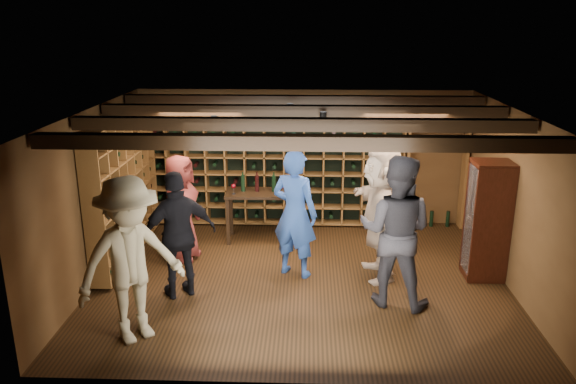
{
  "coord_description": "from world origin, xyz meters",
  "views": [
    {
      "loc": [
        0.1,
        -7.6,
        3.71
      ],
      "look_at": [
        -0.2,
        0.2,
        1.3
      ],
      "focal_mm": 35.0,
      "sensor_mm": 36.0,
      "label": 1
    }
  ],
  "objects_px": {
    "man_blue_shirt": "(295,214)",
    "tasting_table": "(260,198)",
    "display_cabinet": "(487,223)",
    "guest_woman_black": "(179,235)",
    "man_grey_suit": "(396,231)",
    "guest_khaki": "(131,261)",
    "guest_beige": "(381,213)",
    "guest_red_floral": "(181,208)"
  },
  "relations": [
    {
      "from": "guest_red_floral",
      "to": "guest_beige",
      "type": "xyz_separation_m",
      "value": [
        3.08,
        -0.52,
        0.14
      ]
    },
    {
      "from": "man_grey_suit",
      "to": "guest_red_floral",
      "type": "relative_size",
      "value": 1.21
    },
    {
      "from": "guest_beige",
      "to": "display_cabinet",
      "type": "bearing_deg",
      "value": 86.54
    },
    {
      "from": "guest_red_floral",
      "to": "guest_woman_black",
      "type": "bearing_deg",
      "value": -156.56
    },
    {
      "from": "man_grey_suit",
      "to": "guest_beige",
      "type": "xyz_separation_m",
      "value": [
        -0.09,
        0.83,
        -0.03
      ]
    },
    {
      "from": "tasting_table",
      "to": "guest_beige",
      "type": "bearing_deg",
      "value": -36.5
    },
    {
      "from": "man_grey_suit",
      "to": "tasting_table",
      "type": "height_order",
      "value": "man_grey_suit"
    },
    {
      "from": "man_blue_shirt",
      "to": "guest_woman_black",
      "type": "bearing_deg",
      "value": 49.92
    },
    {
      "from": "guest_beige",
      "to": "tasting_table",
      "type": "bearing_deg",
      "value": -129.24
    },
    {
      "from": "display_cabinet",
      "to": "guest_woman_black",
      "type": "bearing_deg",
      "value": -170.35
    },
    {
      "from": "guest_woman_black",
      "to": "guest_red_floral",
      "type": "bearing_deg",
      "value": -108.45
    },
    {
      "from": "guest_red_floral",
      "to": "tasting_table",
      "type": "xyz_separation_m",
      "value": [
        1.17,
        0.83,
        -0.08
      ]
    },
    {
      "from": "man_grey_suit",
      "to": "tasting_table",
      "type": "xyz_separation_m",
      "value": [
        -1.99,
        2.19,
        -0.26
      ]
    },
    {
      "from": "man_blue_shirt",
      "to": "man_grey_suit",
      "type": "relative_size",
      "value": 0.94
    },
    {
      "from": "man_blue_shirt",
      "to": "man_grey_suit",
      "type": "bearing_deg",
      "value": 173.23
    },
    {
      "from": "man_grey_suit",
      "to": "man_blue_shirt",
      "type": "bearing_deg",
      "value": -12.63
    },
    {
      "from": "man_blue_shirt",
      "to": "tasting_table",
      "type": "xyz_separation_m",
      "value": [
        -0.64,
        1.35,
        -0.19
      ]
    },
    {
      "from": "man_grey_suit",
      "to": "tasting_table",
      "type": "relative_size",
      "value": 1.76
    },
    {
      "from": "man_grey_suit",
      "to": "guest_beige",
      "type": "height_order",
      "value": "man_grey_suit"
    },
    {
      "from": "guest_red_floral",
      "to": "guest_beige",
      "type": "bearing_deg",
      "value": -87.47
    },
    {
      "from": "man_blue_shirt",
      "to": "guest_khaki",
      "type": "height_order",
      "value": "guest_khaki"
    },
    {
      "from": "man_blue_shirt",
      "to": "guest_beige",
      "type": "relative_size",
      "value": 0.97
    },
    {
      "from": "display_cabinet",
      "to": "tasting_table",
      "type": "distance_m",
      "value": 3.7
    },
    {
      "from": "tasting_table",
      "to": "man_blue_shirt",
      "type": "bearing_deg",
      "value": -65.86
    },
    {
      "from": "man_blue_shirt",
      "to": "man_grey_suit",
      "type": "xyz_separation_m",
      "value": [
        1.35,
        -0.83,
        0.07
      ]
    },
    {
      "from": "display_cabinet",
      "to": "man_grey_suit",
      "type": "relative_size",
      "value": 0.85
    },
    {
      "from": "tasting_table",
      "to": "guest_khaki",
      "type": "bearing_deg",
      "value": -112.13
    },
    {
      "from": "display_cabinet",
      "to": "guest_woman_black",
      "type": "xyz_separation_m",
      "value": [
        -4.37,
        -0.74,
        0.04
      ]
    },
    {
      "from": "guest_red_floral",
      "to": "guest_khaki",
      "type": "relative_size",
      "value": 0.84
    },
    {
      "from": "man_grey_suit",
      "to": "guest_khaki",
      "type": "bearing_deg",
      "value": 36.55
    },
    {
      "from": "display_cabinet",
      "to": "guest_beige",
      "type": "bearing_deg",
      "value": -179.57
    },
    {
      "from": "display_cabinet",
      "to": "guest_woman_black",
      "type": "height_order",
      "value": "guest_woman_black"
    },
    {
      "from": "display_cabinet",
      "to": "tasting_table",
      "type": "height_order",
      "value": "display_cabinet"
    },
    {
      "from": "display_cabinet",
      "to": "guest_beige",
      "type": "xyz_separation_m",
      "value": [
        -1.54,
        -0.01,
        0.14
      ]
    },
    {
      "from": "man_grey_suit",
      "to": "guest_khaki",
      "type": "xyz_separation_m",
      "value": [
        -3.22,
        -1.02,
        -0.02
      ]
    },
    {
      "from": "display_cabinet",
      "to": "guest_woman_black",
      "type": "relative_size",
      "value": 0.98
    },
    {
      "from": "guest_red_floral",
      "to": "guest_woman_black",
      "type": "xyz_separation_m",
      "value": [
        0.25,
        -1.25,
        0.04
      ]
    },
    {
      "from": "man_blue_shirt",
      "to": "guest_red_floral",
      "type": "distance_m",
      "value": 1.89
    },
    {
      "from": "guest_red_floral",
      "to": "guest_khaki",
      "type": "xyz_separation_m",
      "value": [
        -0.06,
        -2.37,
        0.16
      ]
    },
    {
      "from": "display_cabinet",
      "to": "guest_red_floral",
      "type": "relative_size",
      "value": 1.02
    },
    {
      "from": "guest_beige",
      "to": "tasting_table",
      "type": "relative_size",
      "value": 1.71
    },
    {
      "from": "man_grey_suit",
      "to": "tasting_table",
      "type": "bearing_deg",
      "value": -28.67
    }
  ]
}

